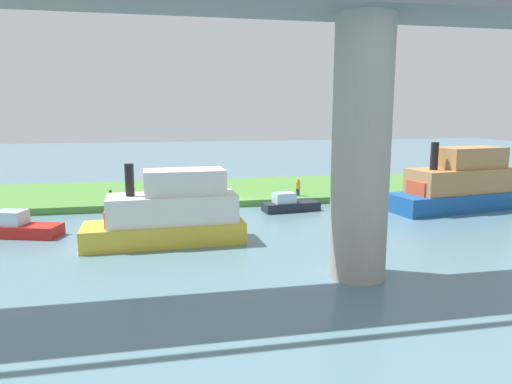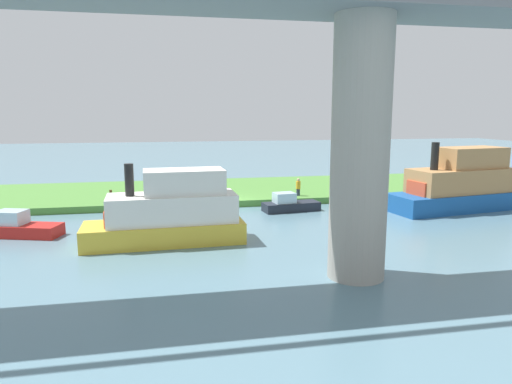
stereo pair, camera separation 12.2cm
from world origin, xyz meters
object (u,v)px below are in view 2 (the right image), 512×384
Objects in this scene: motorboat_red at (184,216)px; motorboat_white at (289,204)px; mooring_post at (111,196)px; skiff_small at (169,213)px; pontoon_yellow at (458,185)px; person_on_bank at (298,187)px; houseboat_blue at (19,227)px; bridge_pylon at (360,151)px.

motorboat_red is 8.02m from motorboat_white.
skiff_small is (-4.09, 9.90, 0.66)m from mooring_post.
pontoon_yellow is (-24.83, 5.18, 0.88)m from mooring_post.
mooring_post is at bearing -48.27° from motorboat_red.
skiff_small is at bearing 44.12° from person_on_bank.
motorboat_red reaches higher than motorboat_white.
motorboat_red is at bearing 131.73° from mooring_post.
pontoon_yellow is at bearing 168.21° from mooring_post.
motorboat_red is 1.08× the size of motorboat_white.
bridge_pylon is at bearing 148.26° from houseboat_blue.
person_on_bank is 0.33× the size of motorboat_white.
bridge_pylon is 2.38× the size of motorboat_red.
motorboat_red reaches higher than mooring_post.
pontoon_yellow is 2.39× the size of motorboat_white.
person_on_bank is 14.28m from mooring_post.
pontoon_yellow is at bearing -137.75° from bridge_pylon.
pontoon_yellow reaches higher than houseboat_blue.
pontoon_yellow is (-12.94, -11.75, -3.61)m from bridge_pylon.
pontoon_yellow reaches higher than motorboat_white.
skiff_small is at bearing -41.99° from bridge_pylon.
person_on_bank reaches higher than mooring_post.
person_on_bank is 19.91m from houseboat_blue.
bridge_pylon reaches higher than person_on_bank.
bridge_pylon is at bearing 121.31° from motorboat_red.
bridge_pylon reaches higher than mooring_post.
houseboat_blue is 1.12× the size of motorboat_white.
pontoon_yellow reaches higher than skiff_small.
bridge_pylon is at bearing 81.98° from person_on_bank.
person_on_bank is 11.77m from pontoon_yellow.
mooring_post is 8.16m from houseboat_blue.
bridge_pylon is 14.57m from motorboat_white.
person_on_bank is at bearing -116.32° from motorboat_white.
houseboat_blue is 17.46m from motorboat_white.
skiff_small is (0.94, 4.27, 1.11)m from motorboat_red.
bridge_pylon is 2.31× the size of houseboat_blue.
pontoon_yellow is 1.17× the size of skiff_small.
person_on_bank is 0.29× the size of houseboat_blue.
person_on_bank is at bearing -98.02° from bridge_pylon.
motorboat_red is (-5.02, 5.63, -0.45)m from mooring_post.
motorboat_white is at bearing -162.76° from motorboat_red.
bridge_pylon is 7.85× the size of person_on_bank.
bridge_pylon is 1.08× the size of pontoon_yellow.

